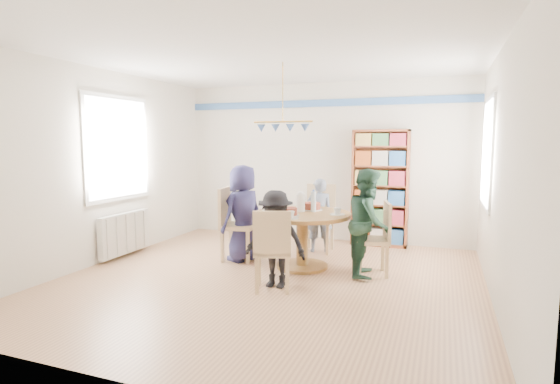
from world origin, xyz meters
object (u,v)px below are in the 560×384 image
at_px(radiator, 125,233).
at_px(chair_near, 272,247).
at_px(chair_left, 233,220).
at_px(person_left, 243,213).
at_px(person_right, 368,222).
at_px(bookshelf, 380,189).
at_px(chair_right, 378,235).
at_px(dining_table, 302,227).
at_px(person_far, 319,215).
at_px(person_near, 276,239).
at_px(chair_far, 319,214).

xyz_separation_m(radiator, chair_near, (2.61, -0.67, 0.17)).
distance_m(chair_left, person_left, 0.19).
height_order(person_right, bookshelf, bookshelf).
xyz_separation_m(chair_right, person_right, (-0.12, -0.07, 0.17)).
relative_size(dining_table, chair_near, 1.38).
height_order(person_left, bookshelf, bookshelf).
distance_m(radiator, chair_left, 1.65).
bearing_deg(bookshelf, dining_table, -115.61).
bearing_deg(chair_left, person_far, 40.05).
height_order(chair_near, person_right, person_right).
height_order(chair_right, bookshelf, bookshelf).
bearing_deg(person_far, dining_table, 71.24).
bearing_deg(person_left, person_right, 109.04).
xyz_separation_m(chair_right, person_far, (-1.02, 0.87, 0.06)).
bearing_deg(person_far, chair_left, 20.22).
bearing_deg(person_left, chair_near, 60.51).
bearing_deg(chair_right, person_left, 179.65).
relative_size(dining_table, bookshelf, 0.69).
height_order(chair_near, bookshelf, bookshelf).
bearing_deg(chair_near, radiator, 165.64).
bearing_deg(person_right, dining_table, 82.35).
xyz_separation_m(person_left, person_near, (0.85, -0.92, -0.12)).
bearing_deg(person_left, person_far, 155.92).
distance_m(person_far, person_near, 1.78).
xyz_separation_m(person_left, bookshelf, (1.70, 1.62, 0.24)).
distance_m(radiator, person_far, 2.92).
distance_m(chair_right, person_left, 1.91).
relative_size(dining_table, chair_left, 1.25).
height_order(chair_far, person_right, person_right).
distance_m(chair_left, person_near, 1.35).
bearing_deg(chair_right, chair_far, 137.10).
bearing_deg(chair_right, radiator, -173.52).
relative_size(chair_right, person_near, 0.82).
bearing_deg(bookshelf, chair_far, -141.52).
relative_size(radiator, dining_table, 0.77).
xyz_separation_m(chair_left, chair_near, (1.04, -1.08, -0.05)).
distance_m(radiator, chair_right, 3.66).
height_order(dining_table, person_far, person_far).
height_order(chair_right, person_far, person_far).
xyz_separation_m(chair_left, chair_far, (1.02, 0.97, -0.00)).
distance_m(radiator, chair_near, 2.70).
height_order(chair_near, person_left, person_left).
xyz_separation_m(chair_far, person_near, (-0.01, -1.87, -0.00)).
distance_m(dining_table, chair_near, 1.05).
relative_size(person_right, person_far, 1.19).
bearing_deg(dining_table, person_far, 91.06).
height_order(person_left, person_near, person_left).
bearing_deg(chair_near, person_near, 99.52).
distance_m(dining_table, person_left, 0.91).
bearing_deg(person_right, chair_right, -64.04).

